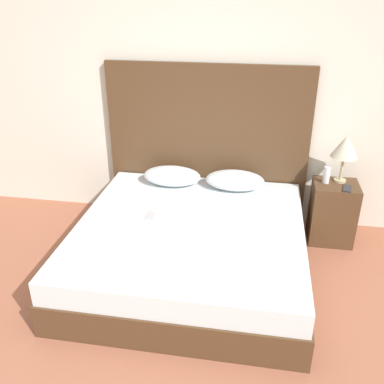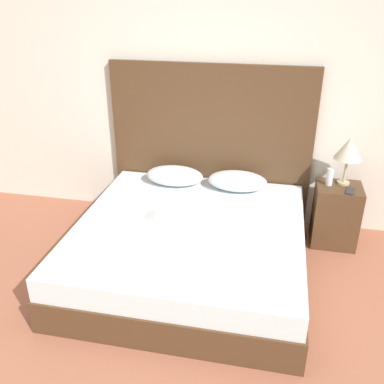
# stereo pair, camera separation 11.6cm
# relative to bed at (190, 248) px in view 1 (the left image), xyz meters

# --- Properties ---
(wall_back) EXTENTS (10.00, 0.06, 2.70)m
(wall_back) POSITION_rel_bed_xyz_m (-0.03, 1.06, 1.12)
(wall_back) COLOR silver
(wall_back) RESTS_ON ground_plane
(bed) EXTENTS (1.89, 1.93, 0.46)m
(bed) POSITION_rel_bed_xyz_m (0.00, 0.00, 0.00)
(bed) COLOR #4C331E
(bed) RESTS_ON ground_plane
(headboard) EXTENTS (1.98, 0.05, 1.59)m
(headboard) POSITION_rel_bed_xyz_m (-0.00, 0.99, 0.57)
(headboard) COLOR #4C331E
(headboard) RESTS_ON ground_plane
(pillow_left) EXTENTS (0.56, 0.34, 0.17)m
(pillow_left) POSITION_rel_bed_xyz_m (-0.31, 0.74, 0.32)
(pillow_left) COLOR silver
(pillow_left) RESTS_ON bed
(pillow_right) EXTENTS (0.56, 0.34, 0.17)m
(pillow_right) POSITION_rel_bed_xyz_m (0.31, 0.74, 0.32)
(pillow_right) COLOR silver
(pillow_right) RESTS_ON bed
(phone_on_bed) EXTENTS (0.08, 0.15, 0.01)m
(phone_on_bed) POSITION_rel_bed_xyz_m (-0.35, 0.07, 0.24)
(phone_on_bed) COLOR #B7B7BC
(phone_on_bed) RESTS_ON bed
(nightstand) EXTENTS (0.41, 0.35, 0.59)m
(nightstand) POSITION_rel_bed_xyz_m (1.24, 0.71, 0.07)
(nightstand) COLOR #4C331E
(nightstand) RESTS_ON ground_plane
(table_lamp) EXTENTS (0.24, 0.24, 0.44)m
(table_lamp) POSITION_rel_bed_xyz_m (1.28, 0.78, 0.70)
(table_lamp) COLOR tan
(table_lamp) RESTS_ON nightstand
(phone_on_nightstand) EXTENTS (0.10, 0.16, 0.01)m
(phone_on_nightstand) POSITION_rel_bed_xyz_m (1.32, 0.63, 0.37)
(phone_on_nightstand) COLOR #232328
(phone_on_nightstand) RESTS_ON nightstand
(toiletry_bottle) EXTENTS (0.06, 0.06, 0.16)m
(toiletry_bottle) POSITION_rel_bed_xyz_m (1.14, 0.73, 0.44)
(toiletry_bottle) COLOR silver
(toiletry_bottle) RESTS_ON nightstand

